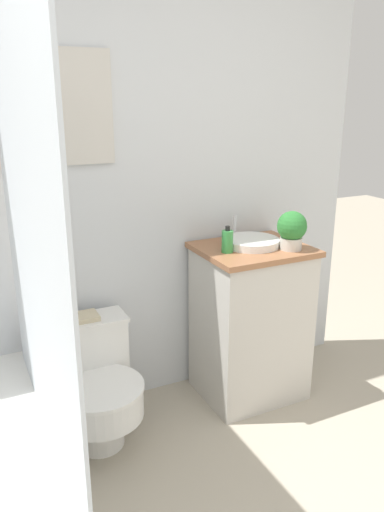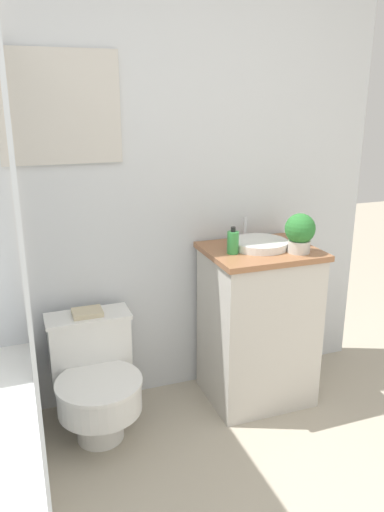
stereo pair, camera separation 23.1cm
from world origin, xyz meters
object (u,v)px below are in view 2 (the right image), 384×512
soap_bottle (233,242)px  book_on_tank (87,312)px  toilet (95,378)px  sink (259,244)px  potted_plant (300,232)px

soap_bottle → book_on_tank: 0.83m
toilet → soap_bottle: (0.74, -0.01, 0.64)m
toilet → sink: size_ratio=1.74×
toilet → potted_plant: (1.07, -0.11, 0.69)m
soap_bottle → potted_plant: size_ratio=0.68×
soap_bottle → potted_plant: 0.35m
soap_bottle → sink: bearing=15.3°
toilet → book_on_tank: bearing=90.0°
toilet → sink: sink is taller
sink → book_on_tank: 0.97m
soap_bottle → book_on_tank: bearing=168.7°
sink → toilet: bearing=-177.4°
sink → potted_plant: size_ratio=1.66×
toilet → soap_bottle: 0.98m
toilet → sink: 1.10m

